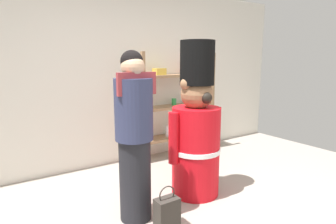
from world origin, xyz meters
name	(u,v)px	position (x,y,z in m)	size (l,w,h in m)	color
back_wall	(114,75)	(0.00, 2.20, 1.30)	(6.40, 0.12, 2.60)	silver
merchandise_shelf	(175,105)	(0.93, 1.98, 0.81)	(1.37, 0.35, 1.64)	#93704C
teddy_bear_guard	(196,131)	(0.30, 0.68, 0.73)	(0.71, 0.56, 1.72)	red
person_shopper	(134,135)	(-0.51, 0.59, 0.83)	(0.37, 0.35, 1.60)	black
shopping_bag	(167,213)	(-0.35, 0.28, 0.15)	(0.22, 0.14, 0.41)	#332D28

